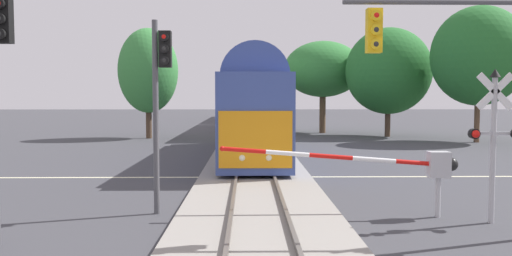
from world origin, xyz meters
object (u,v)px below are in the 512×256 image
at_px(crossing_gate_near, 409,164).
at_px(oak_far_right, 388,71).
at_px(oak_behind_train, 148,71).
at_px(traffic_signal_median, 160,85).
at_px(commuter_train, 251,102).
at_px(maple_right_background, 479,56).
at_px(elm_centre_background, 323,69).
at_px(traffic_signal_near_right, 491,52).
at_px(crossing_signal_mast, 494,129).

distance_m(crossing_gate_near, oak_far_right, 29.02).
height_order(crossing_gate_near, oak_behind_train, oak_behind_train).
bearing_deg(traffic_signal_median, crossing_gate_near, -4.21).
bearing_deg(traffic_signal_median, commuter_train, 85.63).
bearing_deg(maple_right_background, elm_centre_background, 135.20).
bearing_deg(oak_behind_train, crossing_gate_near, -65.29).
relative_size(traffic_signal_median, maple_right_background, 0.55).
distance_m(traffic_signal_near_right, traffic_signal_median, 8.41).
bearing_deg(elm_centre_background, oak_far_right, -42.86).
height_order(traffic_signal_near_right, elm_centre_background, elm_centre_background).
bearing_deg(crossing_signal_mast, oak_far_right, 79.79).
bearing_deg(traffic_signal_near_right, crossing_signal_mast, 59.69).
height_order(crossing_gate_near, traffic_signal_median, traffic_signal_median).
distance_m(traffic_signal_near_right, maple_right_background, 27.03).
distance_m(traffic_signal_median, oak_far_right, 30.75).
distance_m(oak_far_right, maple_right_background, 7.31).
xyz_separation_m(crossing_gate_near, crossing_signal_mast, (1.96, -0.70, 0.99)).
height_order(commuter_train, traffic_signal_near_right, traffic_signal_near_right).
bearing_deg(crossing_signal_mast, crossing_gate_near, 160.40).
bearing_deg(oak_far_right, traffic_signal_near_right, -101.22).
xyz_separation_m(crossing_gate_near, traffic_signal_near_right, (1.16, -2.05, 2.86)).
bearing_deg(traffic_signal_near_right, elm_centre_background, 87.97).
bearing_deg(oak_far_right, crossing_gate_near, -104.29).
bearing_deg(oak_behind_train, maple_right_background, -9.05).
distance_m(commuter_train, traffic_signal_median, 35.67).
distance_m(crossing_gate_near, traffic_signal_median, 7.17).
bearing_deg(commuter_train, crossing_gate_near, -83.51).
bearing_deg(crossing_gate_near, maple_right_background, 61.84).
relative_size(commuter_train, crossing_gate_near, 10.13).
bearing_deg(traffic_signal_near_right, crossing_gate_near, 119.60).
bearing_deg(crossing_signal_mast, traffic_signal_median, 172.22).
bearing_deg(traffic_signal_median, crossing_signal_mast, -7.78).
distance_m(oak_far_right, oak_behind_train, 19.33).
distance_m(maple_right_background, oak_behind_train, 24.60).
xyz_separation_m(traffic_signal_near_right, traffic_signal_median, (-7.98, 2.55, -0.69)).
relative_size(commuter_train, oak_far_right, 7.38).
bearing_deg(oak_behind_train, oak_far_right, 4.16).
distance_m(traffic_signal_near_right, oak_behind_train, 31.50).
bearing_deg(traffic_signal_near_right, commuter_train, 97.87).
height_order(traffic_signal_near_right, maple_right_background, maple_right_background).
relative_size(crossing_gate_near, traffic_signal_median, 1.20).
bearing_deg(oak_far_right, maple_right_background, -46.52).
xyz_separation_m(traffic_signal_median, maple_right_background, (18.91, 22.10, 2.57)).
bearing_deg(elm_centre_background, maple_right_background, -44.80).
relative_size(traffic_signal_near_right, oak_behind_train, 0.66).
bearing_deg(traffic_signal_near_right, oak_behind_train, 115.08).
xyz_separation_m(crossing_gate_near, maple_right_background, (12.10, 22.60, 4.73)).
xyz_separation_m(maple_right_background, elm_centre_background, (-9.71, 9.65, -0.45)).
height_order(crossing_signal_mast, traffic_signal_near_right, traffic_signal_near_right).
height_order(traffic_signal_median, oak_far_right, oak_far_right).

